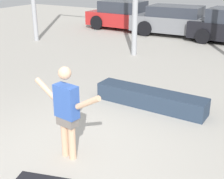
{
  "coord_description": "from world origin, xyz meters",
  "views": [
    {
      "loc": [
        3.01,
        -3.69,
        3.01
      ],
      "look_at": [
        0.03,
        1.37,
        0.72
      ],
      "focal_mm": 50.0,
      "sensor_mm": 36.0,
      "label": 1
    }
  ],
  "objects_px": {
    "parked_car_grey": "(178,21)",
    "parked_car_red": "(125,16)",
    "grind_box": "(150,99)",
    "skateboarder": "(67,109)"
  },
  "relations": [
    {
      "from": "grind_box",
      "to": "parked_car_grey",
      "type": "xyz_separation_m",
      "value": [
        -2.3,
        8.29,
        0.48
      ]
    },
    {
      "from": "parked_car_grey",
      "to": "skateboarder",
      "type": "bearing_deg",
      "value": -82.26
    },
    {
      "from": "skateboarder",
      "to": "parked_car_grey",
      "type": "distance_m",
      "value": 11.08
    },
    {
      "from": "skateboarder",
      "to": "parked_car_red",
      "type": "xyz_separation_m",
      "value": [
        -4.92,
        11.07,
        -0.19
      ]
    },
    {
      "from": "grind_box",
      "to": "parked_car_grey",
      "type": "height_order",
      "value": "parked_car_grey"
    },
    {
      "from": "skateboarder",
      "to": "grind_box",
      "type": "relative_size",
      "value": 0.61
    },
    {
      "from": "parked_car_red",
      "to": "parked_car_grey",
      "type": "xyz_separation_m",
      "value": [
        2.96,
        -0.17,
        -0.02
      ]
    },
    {
      "from": "skateboarder",
      "to": "parked_car_red",
      "type": "height_order",
      "value": "skateboarder"
    },
    {
      "from": "parked_car_grey",
      "to": "parked_car_red",
      "type": "bearing_deg",
      "value": 174.29
    },
    {
      "from": "parked_car_red",
      "to": "parked_car_grey",
      "type": "distance_m",
      "value": 2.96
    }
  ]
}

